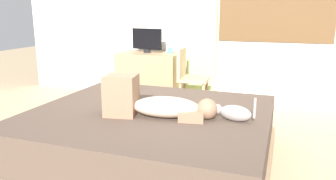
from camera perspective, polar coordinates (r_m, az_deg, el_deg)
name	(u,v)px	position (r m, az deg, el deg)	size (l,w,h in m)	color
ground_plane	(158,159)	(3.14, -1.68, -11.90)	(16.00, 16.00, 0.00)	tan
back_wall_with_window	(215,3)	(4.97, 8.09, 14.65)	(6.40, 0.14, 2.90)	silver
bed	(150,137)	(3.01, -3.10, -8.05)	(2.11, 1.88, 0.49)	#997A56
person_lying	(154,103)	(2.75, -2.39, -2.26)	(0.94, 0.40, 0.34)	#CCB299
cat	(233,113)	(2.70, 11.21, -3.84)	(0.35, 0.15, 0.21)	gray
desk	(150,77)	(4.94, -3.07, 2.18)	(0.90, 0.56, 0.74)	#997A56
tv_monitor	(147,40)	(4.88, -3.66, 8.58)	(0.48, 0.10, 0.35)	black
cup	(170,50)	(4.78, 0.35, 6.84)	(0.07, 0.07, 0.09)	teal
chair_by_desk	(189,75)	(4.39, 3.60, 2.56)	(0.41, 0.41, 0.86)	tan
curtain_left	(202,21)	(4.89, 5.93, 11.71)	(0.44, 0.06, 2.38)	#ADCC75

